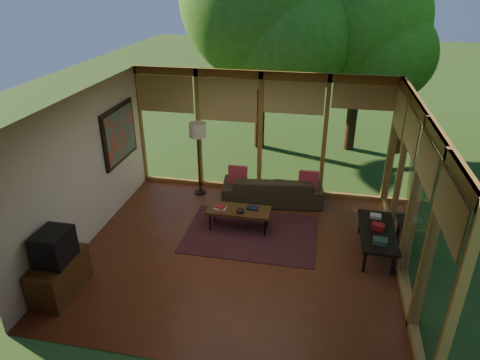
% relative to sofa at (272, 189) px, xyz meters
% --- Properties ---
extents(floor, '(5.50, 5.50, 0.00)m').
position_rel_sofa_xyz_m(floor, '(-0.37, -2.00, -0.31)').
color(floor, brown).
rests_on(floor, ground).
extents(ceiling, '(5.50, 5.50, 0.00)m').
position_rel_sofa_xyz_m(ceiling, '(-0.37, -2.00, 2.39)').
color(ceiling, silver).
rests_on(ceiling, ground).
extents(wall_left, '(0.04, 5.00, 2.70)m').
position_rel_sofa_xyz_m(wall_left, '(-3.12, -2.00, 1.04)').
color(wall_left, silver).
rests_on(wall_left, ground).
extents(wall_front, '(5.50, 0.04, 2.70)m').
position_rel_sofa_xyz_m(wall_front, '(-0.37, -4.50, 1.04)').
color(wall_front, silver).
rests_on(wall_front, ground).
extents(window_wall_back, '(5.50, 0.12, 2.70)m').
position_rel_sofa_xyz_m(window_wall_back, '(-0.37, 0.50, 1.04)').
color(window_wall_back, olive).
rests_on(window_wall_back, ground).
extents(window_wall_right, '(0.12, 5.00, 2.70)m').
position_rel_sofa_xyz_m(window_wall_right, '(2.38, -2.00, 1.04)').
color(window_wall_right, olive).
rests_on(window_wall_right, ground).
extents(tree_ne, '(3.31, 3.31, 5.05)m').
position_rel_sofa_xyz_m(tree_ne, '(1.73, 3.60, 3.07)').
color(tree_ne, '#321D12').
rests_on(tree_ne, ground).
extents(rug, '(2.47, 1.75, 0.01)m').
position_rel_sofa_xyz_m(rug, '(-0.23, -1.36, -0.30)').
color(rug, maroon).
rests_on(rug, floor).
extents(sofa, '(2.20, 1.08, 0.62)m').
position_rel_sofa_xyz_m(sofa, '(0.00, 0.00, 0.00)').
color(sofa, '#362F1B').
rests_on(sofa, floor).
extents(pillow_left, '(0.40, 0.21, 0.42)m').
position_rel_sofa_xyz_m(pillow_left, '(-0.75, -0.05, 0.27)').
color(pillow_left, maroon).
rests_on(pillow_left, sofa).
extents(pillow_right, '(0.41, 0.22, 0.43)m').
position_rel_sofa_xyz_m(pillow_right, '(0.75, -0.05, 0.28)').
color(pillow_right, maroon).
rests_on(pillow_right, sofa).
extents(ct_book_lower, '(0.22, 0.17, 0.03)m').
position_rel_sofa_xyz_m(ct_book_lower, '(-0.84, -1.26, 0.13)').
color(ct_book_lower, beige).
rests_on(ct_book_lower, coffee_table).
extents(ct_book_upper, '(0.21, 0.19, 0.03)m').
position_rel_sofa_xyz_m(ct_book_upper, '(-0.84, -1.26, 0.16)').
color(ct_book_upper, maroon).
rests_on(ct_book_upper, coffee_table).
extents(ct_book_side, '(0.22, 0.17, 0.03)m').
position_rel_sofa_xyz_m(ct_book_side, '(-0.24, -1.13, 0.13)').
color(ct_book_side, black).
rests_on(ct_book_side, coffee_table).
extents(ct_bowl, '(0.16, 0.16, 0.07)m').
position_rel_sofa_xyz_m(ct_bowl, '(-0.44, -1.31, 0.15)').
color(ct_bowl, black).
rests_on(ct_bowl, coffee_table).
extents(media_cabinet, '(0.50, 1.00, 0.60)m').
position_rel_sofa_xyz_m(media_cabinet, '(-2.84, -3.54, -0.01)').
color(media_cabinet, '#523116').
rests_on(media_cabinet, floor).
extents(television, '(0.45, 0.55, 0.50)m').
position_rel_sofa_xyz_m(television, '(-2.82, -3.54, 0.54)').
color(television, black).
rests_on(television, media_cabinet).
extents(console_book_a, '(0.24, 0.18, 0.08)m').
position_rel_sofa_xyz_m(console_book_a, '(2.03, -1.92, 0.19)').
color(console_book_a, '#2D4F40').
rests_on(console_book_a, side_console).
extents(console_book_b, '(0.25, 0.21, 0.10)m').
position_rel_sofa_xyz_m(console_book_b, '(2.03, -1.47, 0.19)').
color(console_book_b, maroon).
rests_on(console_book_b, side_console).
extents(console_book_c, '(0.21, 0.16, 0.05)m').
position_rel_sofa_xyz_m(console_book_c, '(2.03, -1.07, 0.17)').
color(console_book_c, beige).
rests_on(console_book_c, side_console).
extents(floor_lamp, '(0.36, 0.36, 1.65)m').
position_rel_sofa_xyz_m(floor_lamp, '(-1.64, 0.08, 1.10)').
color(floor_lamp, black).
rests_on(floor_lamp, floor).
extents(coffee_table, '(1.20, 0.50, 0.43)m').
position_rel_sofa_xyz_m(coffee_table, '(-0.49, -1.21, 0.08)').
color(coffee_table, '#523116').
rests_on(coffee_table, floor).
extents(side_console, '(0.60, 1.40, 0.46)m').
position_rel_sofa_xyz_m(side_console, '(2.03, -1.52, 0.10)').
color(side_console, black).
rests_on(side_console, floor).
extents(wall_painting, '(0.06, 1.35, 1.15)m').
position_rel_sofa_xyz_m(wall_painting, '(-3.08, -0.60, 1.24)').
color(wall_painting, black).
rests_on(wall_painting, wall_left).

